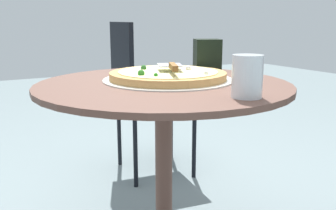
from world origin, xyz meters
name	(u,v)px	position (x,y,z in m)	size (l,w,h in m)	color
patio_table	(164,131)	(0.00, 0.00, 0.53)	(0.83, 0.83, 0.69)	brown
pizza_on_tray	(168,76)	(0.04, 0.04, 0.71)	(0.44, 0.44, 0.05)	silver
pizza_server	(172,66)	(0.03, 0.00, 0.75)	(0.13, 0.21, 0.02)	silver
drinking_cup	(247,76)	(0.07, -0.32, 0.75)	(0.08, 0.08, 0.11)	silver
napkin_dispenser	(207,55)	(0.28, 0.15, 0.76)	(0.10, 0.09, 0.13)	black
patio_chair_corner	(142,87)	(0.32, 0.84, 0.52)	(0.46, 0.46, 0.88)	black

